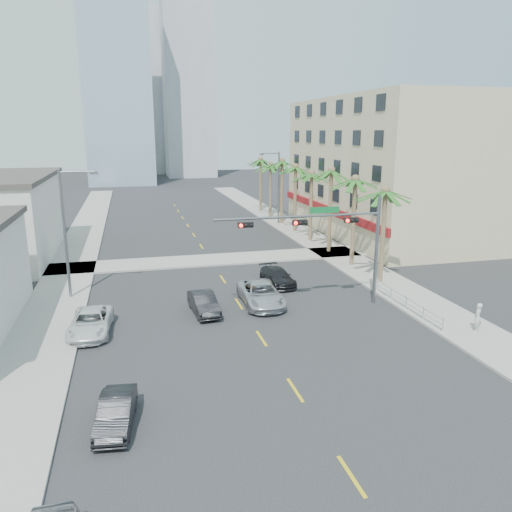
{
  "coord_description": "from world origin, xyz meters",
  "views": [
    {
      "loc": [
        -6.74,
        -21.4,
        11.42
      ],
      "look_at": [
        1.0,
        9.2,
        3.5
      ],
      "focal_mm": 35.0,
      "sensor_mm": 36.0,
      "label": 1
    }
  ],
  "objects_px": {
    "car_parked_far": "(91,323)",
    "pedestrian": "(478,317)",
    "car_lane_center": "(261,294)",
    "car_parked_mid": "(116,412)",
    "car_lane_left": "(204,303)",
    "traffic_signal_mast": "(333,233)",
    "car_lane_right": "(278,277)"
  },
  "relations": [
    {
      "from": "car_parked_far",
      "to": "pedestrian",
      "type": "bearing_deg",
      "value": -10.2
    },
    {
      "from": "car_parked_far",
      "to": "car_lane_center",
      "type": "bearing_deg",
      "value": 16.64
    },
    {
      "from": "car_parked_mid",
      "to": "car_lane_center",
      "type": "relative_size",
      "value": 0.68
    },
    {
      "from": "car_lane_left",
      "to": "traffic_signal_mast",
      "type": "bearing_deg",
      "value": -11.0
    },
    {
      "from": "car_lane_center",
      "to": "pedestrian",
      "type": "xyz_separation_m",
      "value": [
        10.83,
        -7.93,
        0.25
      ]
    },
    {
      "from": "car_lane_left",
      "to": "car_lane_center",
      "type": "bearing_deg",
      "value": 5.02
    },
    {
      "from": "car_parked_far",
      "to": "pedestrian",
      "type": "xyz_separation_m",
      "value": [
        21.65,
        -5.52,
        0.33
      ]
    },
    {
      "from": "car_parked_mid",
      "to": "car_lane_left",
      "type": "height_order",
      "value": "car_lane_left"
    },
    {
      "from": "car_lane_center",
      "to": "pedestrian",
      "type": "distance_m",
      "value": 13.42
    },
    {
      "from": "car_lane_center",
      "to": "car_lane_right",
      "type": "bearing_deg",
      "value": 60.9
    },
    {
      "from": "traffic_signal_mast",
      "to": "car_parked_mid",
      "type": "bearing_deg",
      "value": -141.2
    },
    {
      "from": "car_lane_center",
      "to": "car_lane_right",
      "type": "height_order",
      "value": "car_lane_center"
    },
    {
      "from": "traffic_signal_mast",
      "to": "car_parked_far",
      "type": "xyz_separation_m",
      "value": [
        -15.18,
        -0.81,
        -4.39
      ]
    },
    {
      "from": "traffic_signal_mast",
      "to": "car_lane_right",
      "type": "relative_size",
      "value": 2.56
    },
    {
      "from": "car_lane_left",
      "to": "car_lane_center",
      "type": "xyz_separation_m",
      "value": [
        3.98,
        0.69,
        0.08
      ]
    },
    {
      "from": "car_lane_right",
      "to": "car_lane_center",
      "type": "bearing_deg",
      "value": -125.97
    },
    {
      "from": "car_lane_left",
      "to": "pedestrian",
      "type": "bearing_deg",
      "value": -30.87
    },
    {
      "from": "car_lane_left",
      "to": "car_parked_far",
      "type": "bearing_deg",
      "value": -170.76
    },
    {
      "from": "car_lane_left",
      "to": "car_lane_right",
      "type": "bearing_deg",
      "value": 31.7
    },
    {
      "from": "car_parked_far",
      "to": "car_parked_mid",
      "type": "bearing_deg",
      "value": -76.9
    },
    {
      "from": "car_parked_mid",
      "to": "car_lane_right",
      "type": "bearing_deg",
      "value": 62.02
    },
    {
      "from": "traffic_signal_mast",
      "to": "car_parked_far",
      "type": "bearing_deg",
      "value": -176.93
    },
    {
      "from": "car_parked_mid",
      "to": "pedestrian",
      "type": "relative_size",
      "value": 2.19
    },
    {
      "from": "car_parked_mid",
      "to": "pedestrian",
      "type": "height_order",
      "value": "pedestrian"
    },
    {
      "from": "traffic_signal_mast",
      "to": "car_parked_far",
      "type": "distance_m",
      "value": 15.83
    },
    {
      "from": "car_parked_mid",
      "to": "pedestrian",
      "type": "bearing_deg",
      "value": 19.96
    },
    {
      "from": "pedestrian",
      "to": "car_lane_left",
      "type": "bearing_deg",
      "value": -69.7
    },
    {
      "from": "car_parked_mid",
      "to": "car_lane_right",
      "type": "height_order",
      "value": "car_lane_right"
    },
    {
      "from": "car_parked_mid",
      "to": "car_lane_center",
      "type": "xyz_separation_m",
      "value": [
        9.23,
        12.52,
        0.14
      ]
    },
    {
      "from": "car_parked_far",
      "to": "car_lane_left",
      "type": "relative_size",
      "value": 1.18
    },
    {
      "from": "car_parked_mid",
      "to": "car_parked_far",
      "type": "xyz_separation_m",
      "value": [
        -1.6,
        10.11,
        0.06
      ]
    },
    {
      "from": "car_parked_mid",
      "to": "car_lane_left",
      "type": "xyz_separation_m",
      "value": [
        5.24,
        11.82,
        0.06
      ]
    }
  ]
}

